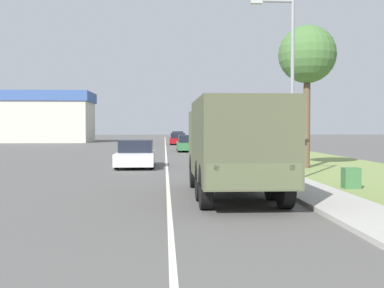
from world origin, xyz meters
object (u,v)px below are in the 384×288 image
at_px(lamp_post, 287,71).
at_px(car_second_ahead, 188,144).
at_px(military_truck, 234,143).
at_px(car_nearest_ahead, 136,155).
at_px(car_third_ahead, 178,139).
at_px(car_fourth_ahead, 178,136).

bearing_deg(lamp_post, car_second_ahead, 96.38).
xyz_separation_m(military_truck, car_second_ahead, (-0.04, 27.37, -0.99)).
relative_size(car_nearest_ahead, car_third_ahead, 1.03).
relative_size(car_nearest_ahead, lamp_post, 0.69).
bearing_deg(lamp_post, car_nearest_ahead, 130.32).
xyz_separation_m(car_nearest_ahead, car_fourth_ahead, (3.53, 48.10, 0.01)).
relative_size(military_truck, car_nearest_ahead, 1.43).
relative_size(military_truck, car_fourth_ahead, 1.48).
distance_m(military_truck, car_second_ahead, 27.39).
distance_m(car_second_ahead, car_third_ahead, 16.07).
height_order(car_nearest_ahead, car_second_ahead, car_nearest_ahead).
relative_size(car_third_ahead, car_fourth_ahead, 1.00).
height_order(car_second_ahead, car_fourth_ahead, car_fourth_ahead).
relative_size(car_nearest_ahead, car_fourth_ahead, 1.03).
distance_m(car_second_ahead, car_fourth_ahead, 31.85).
distance_m(car_second_ahead, lamp_post, 23.92).
bearing_deg(car_fourth_ahead, military_truck, -89.96).
height_order(military_truck, lamp_post, lamp_post).
height_order(car_second_ahead, lamp_post, lamp_post).
relative_size(car_fourth_ahead, lamp_post, 0.66).
bearing_deg(car_third_ahead, car_second_ahead, -88.51).
xyz_separation_m(car_nearest_ahead, car_third_ahead, (3.11, 32.32, -0.01)).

